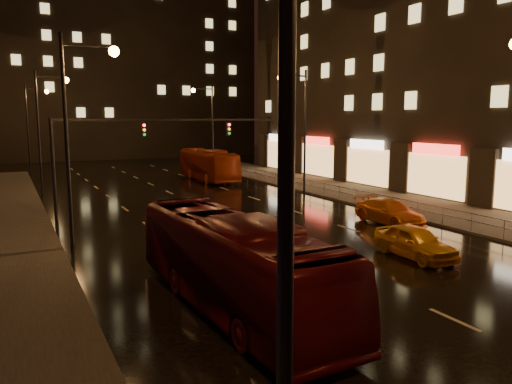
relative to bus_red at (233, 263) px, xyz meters
The scene contains 11 objects.
ground 18.96m from the bus_red, 72.28° to the left, with size 140.00×140.00×0.00m, color black.
sidewalk_right 23.28m from the bus_red, 34.03° to the left, with size 7.00×70.00×0.15m, color #38332D.
building_right 38.90m from the bus_red, 29.55° to the left, with size 18.00×50.00×30.00m, color black.
building_distant 72.56m from the bus_red, 82.07° to the left, with size 44.00×16.00×36.00m, color black.
traffic_signal 18.29m from the bus_red, 87.80° to the left, with size 15.31×0.32×6.20m.
streetlight_left 11.57m from the bus_red, 107.58° to the right, with size 2.64×0.50×10.00m.
railing_right 22.60m from the bus_red, 45.09° to the left, with size 0.05×56.00×1.00m.
bus_red is the anchor object (origin of this frame).
bus_curb 34.47m from the bus_red, 70.07° to the left, with size 2.59×11.06×3.08m, color #A73110.
taxi_near 9.96m from the bus_red, 10.68° to the left, with size 1.72×4.26×1.45m, color orange.
taxi_far 15.93m from the bus_red, 30.19° to the left, with size 2.00×4.91×1.43m, color orange.
Camera 1 is at (-12.16, -12.39, 6.23)m, focal length 35.00 mm.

